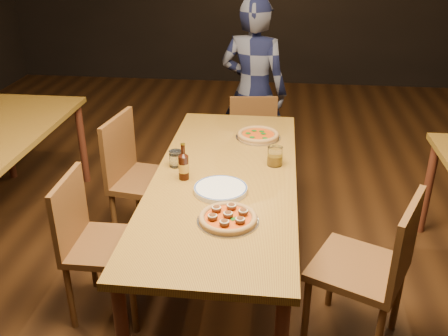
# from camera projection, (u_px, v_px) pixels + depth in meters

# --- Properties ---
(ground) EXTENTS (9.00, 9.00, 0.00)m
(ground) POSITION_uv_depth(u_px,v_px,m) (225.00, 281.00, 3.15)
(ground) COLOR black
(table_main) EXTENTS (0.80, 2.00, 0.75)m
(table_main) POSITION_uv_depth(u_px,v_px,m) (225.00, 186.00, 2.85)
(table_main) COLOR brown
(table_main) RESTS_ON ground
(chair_main_nw) EXTENTS (0.41, 0.41, 0.88)m
(chair_main_nw) POSITION_uv_depth(u_px,v_px,m) (108.00, 245.00, 2.74)
(chair_main_nw) COLOR brown
(chair_main_nw) RESTS_ON ground
(chair_main_sw) EXTENTS (0.50, 0.50, 0.95)m
(chair_main_sw) POSITION_uv_depth(u_px,v_px,m) (149.00, 180.00, 3.36)
(chair_main_sw) COLOR brown
(chair_main_sw) RESTS_ON ground
(chair_main_e) EXTENTS (0.58, 0.58, 0.93)m
(chair_main_e) POSITION_uv_depth(u_px,v_px,m) (358.00, 267.00, 2.52)
(chair_main_e) COLOR brown
(chair_main_e) RESTS_ON ground
(chair_end) EXTENTS (0.43, 0.43, 0.83)m
(chair_end) POSITION_uv_depth(u_px,v_px,m) (254.00, 149.00, 3.99)
(chair_end) COLOR brown
(chair_end) RESTS_ON ground
(pizza_meatball) EXTENTS (0.30, 0.30, 0.05)m
(pizza_meatball) POSITION_uv_depth(u_px,v_px,m) (228.00, 218.00, 2.37)
(pizza_meatball) COLOR #B7B7BF
(pizza_meatball) RESTS_ON table_main
(pizza_margherita) EXTENTS (0.30, 0.30, 0.04)m
(pizza_margherita) POSITION_uv_depth(u_px,v_px,m) (258.00, 135.00, 3.31)
(pizza_margherita) COLOR #B7B7BF
(pizza_margherita) RESTS_ON table_main
(plate_stack) EXTENTS (0.28, 0.28, 0.03)m
(plate_stack) POSITION_uv_depth(u_px,v_px,m) (221.00, 189.00, 2.64)
(plate_stack) COLOR white
(plate_stack) RESTS_ON table_main
(beer_bottle) EXTENTS (0.06, 0.06, 0.21)m
(beer_bottle) POSITION_uv_depth(u_px,v_px,m) (184.00, 167.00, 2.75)
(beer_bottle) COLOR black
(beer_bottle) RESTS_ON table_main
(water_glass) EXTENTS (0.08, 0.08, 0.10)m
(water_glass) POSITION_uv_depth(u_px,v_px,m) (176.00, 159.00, 2.91)
(water_glass) COLOR white
(water_glass) RESTS_ON table_main
(amber_glass) EXTENTS (0.09, 0.09, 0.11)m
(amber_glass) POSITION_uv_depth(u_px,v_px,m) (275.00, 156.00, 2.92)
(amber_glass) COLOR #976811
(amber_glass) RESTS_ON table_main
(diner) EXTENTS (0.64, 0.51, 1.55)m
(diner) POSITION_uv_depth(u_px,v_px,m) (253.00, 92.00, 4.13)
(diner) COLOR black
(diner) RESTS_ON ground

